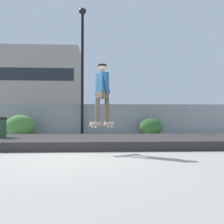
# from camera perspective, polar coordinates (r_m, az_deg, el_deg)

# --- Properties ---
(ground_plane) EXTENTS (120.00, 120.00, 0.00)m
(ground_plane) POSITION_cam_1_polar(r_m,az_deg,el_deg) (6.06, -9.59, -10.94)
(ground_plane) COLOR #9E998E
(gravel_berm) EXTENTS (13.49, 3.69, 0.29)m
(gravel_berm) POSITION_cam_1_polar(r_m,az_deg,el_deg) (8.75, -7.50, -7.10)
(gravel_berm) COLOR #33302D
(gravel_berm) RESTS_ON ground_plane
(skateboard) EXTENTS (0.80, 0.56, 0.07)m
(skateboard) POSITION_cam_1_polar(r_m,az_deg,el_deg) (6.55, -2.42, -3.34)
(skateboard) COLOR #9E5B33
(skater) EXTENTS (0.68, 0.62, 1.74)m
(skater) POSITION_cam_1_polar(r_m,az_deg,el_deg) (6.60, -2.41, 5.40)
(skater) COLOR #B2ADA8
(skater) RESTS_ON skateboard
(chain_fence) EXTENTS (17.03, 0.06, 1.85)m
(chain_fence) POSITION_cam_1_polar(r_m,az_deg,el_deg) (13.86, -5.80, -1.82)
(chain_fence) COLOR gray
(chain_fence) RESTS_ON ground_plane
(street_lamp) EXTENTS (0.44, 0.44, 7.46)m
(street_lamp) POSITION_cam_1_polar(r_m,az_deg,el_deg) (13.94, -7.31, 13.35)
(street_lamp) COLOR black
(street_lamp) RESTS_ON ground_plane
(parked_car_near) EXTENTS (4.51, 2.17, 1.66)m
(parked_car_near) POSITION_cam_1_polar(r_m,az_deg,el_deg) (17.06, -18.07, -2.03)
(parked_car_near) COLOR black
(parked_car_near) RESTS_ON ground_plane
(library_building) EXTENTS (19.80, 13.93, 15.51)m
(library_building) POSITION_cam_1_polar(r_m,az_deg,el_deg) (54.69, -18.13, 5.58)
(library_building) COLOR gray
(library_building) RESTS_ON ground_plane
(shrub_left) EXTENTS (1.53, 1.26, 1.19)m
(shrub_left) POSITION_cam_1_polar(r_m,az_deg,el_deg) (13.67, -21.67, -3.14)
(shrub_left) COLOR #477F38
(shrub_left) RESTS_ON ground_plane
(shrub_center) EXTENTS (1.29, 1.06, 1.00)m
(shrub_center) POSITION_cam_1_polar(r_m,az_deg,el_deg) (13.38, 9.55, -3.67)
(shrub_center) COLOR #2D5B28
(shrub_center) RESTS_ON ground_plane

